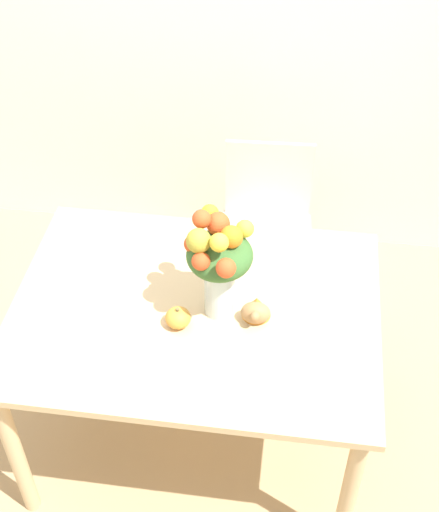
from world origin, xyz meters
TOP-DOWN VIEW (x-y plane):
  - ground_plane at (0.00, 0.00)m, footprint 12.00×12.00m
  - dining_table at (0.00, 0.00)m, footprint 1.30×0.97m
  - flower_vase at (0.08, -0.00)m, footprint 0.23×0.28m
  - pumpkin at (-0.04, -0.09)m, footprint 0.09×0.09m
  - turkey_figurine at (0.22, -0.02)m, footprint 0.10×0.14m
  - dining_chair_near_window at (0.19, 0.82)m, footprint 0.44×0.44m

SIDE VIEW (x-z plane):
  - ground_plane at x=0.00m, z-range 0.00..0.00m
  - dining_chair_near_window at x=0.19m, z-range 0.02..0.87m
  - dining_table at x=0.00m, z-range 0.28..1.05m
  - pumpkin at x=-0.04m, z-range 0.76..0.84m
  - turkey_figurine at x=0.22m, z-range 0.76..0.85m
  - flower_vase at x=0.08m, z-range 0.80..1.21m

